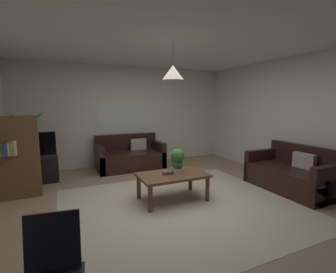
{
  "coord_description": "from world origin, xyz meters",
  "views": [
    {
      "loc": [
        -1.68,
        -3.38,
        1.61
      ],
      "look_at": [
        0.0,
        0.3,
        1.05
      ],
      "focal_mm": 25.71,
      "sensor_mm": 36.0,
      "label": 1
    }
  ],
  "objects": [
    {
      "name": "coffee_table",
      "position": [
        -0.01,
        0.1,
        0.38
      ],
      "size": [
        1.12,
        0.68,
        0.45
      ],
      "color": "brown",
      "rests_on": "ground"
    },
    {
      "name": "book_on_table_1",
      "position": [
        -0.1,
        0.13,
        0.48
      ],
      "size": [
        0.15,
        0.12,
        0.03
      ],
      "primitive_type": "cube",
      "rotation": [
        0.0,
        0.0,
        -0.15
      ],
      "color": "#99663F",
      "rests_on": "coffee_table"
    },
    {
      "name": "ceiling",
      "position": [
        0.0,
        0.0,
        2.57
      ],
      "size": [
        5.47,
        5.66,
        0.02
      ],
      "primitive_type": "cube",
      "color": "white"
    },
    {
      "name": "pendant_lamp",
      "position": [
        -0.01,
        0.1,
        2.08
      ],
      "size": [
        0.34,
        0.34,
        0.59
      ],
      "color": "black"
    },
    {
      "name": "potted_plant_on_table",
      "position": [
        0.09,
        0.13,
        0.67
      ],
      "size": [
        0.23,
        0.26,
        0.42
      ],
      "color": "beige",
      "rests_on": "coffee_table"
    },
    {
      "name": "wall_right",
      "position": [
        2.76,
        0.0,
        1.28
      ],
      "size": [
        0.06,
        5.66,
        2.56
      ],
      "primitive_type": "cube",
      "color": "silver",
      "rests_on": "ground"
    },
    {
      "name": "tv",
      "position": [
        -2.18,
        2.06,
        0.77
      ],
      "size": [
        0.86,
        0.16,
        0.53
      ],
      "color": "black",
      "rests_on": "tv_stand"
    },
    {
      "name": "rug",
      "position": [
        0.0,
        -0.2,
        0.0
      ],
      "size": [
        3.55,
        3.11,
        0.01
      ],
      "primitive_type": "cube",
      "color": "beige",
      "rests_on": "ground"
    },
    {
      "name": "couch_right_side",
      "position": [
        2.24,
        -0.39,
        0.27
      ],
      "size": [
        0.86,
        1.53,
        0.82
      ],
      "rotation": [
        0.0,
        0.0,
        -1.57
      ],
      "color": "black",
      "rests_on": "ground"
    },
    {
      "name": "tv_stand",
      "position": [
        -2.18,
        2.08,
        0.25
      ],
      "size": [
        0.9,
        0.44,
        0.5
      ],
      "primitive_type": "cube",
      "color": "black",
      "rests_on": "ground"
    },
    {
      "name": "couch_under_window",
      "position": [
        -0.11,
        2.34,
        0.27
      ],
      "size": [
        1.6,
        0.86,
        0.82
      ],
      "color": "black",
      "rests_on": "ground"
    },
    {
      "name": "bookshelf_corner",
      "position": [
        -2.37,
        1.29,
        0.71
      ],
      "size": [
        0.7,
        0.31,
        1.4
      ],
      "color": "brown",
      "rests_on": "ground"
    },
    {
      "name": "window_pane",
      "position": [
        -0.19,
        2.83,
        1.14
      ],
      "size": [
        1.19,
        0.01,
        0.93
      ],
      "primitive_type": "cube",
      "color": "white"
    },
    {
      "name": "floor",
      "position": [
        0.0,
        0.0,
        -0.01
      ],
      "size": [
        5.47,
        5.66,
        0.02
      ],
      "primitive_type": "cube",
      "color": "#9E8466",
      "rests_on": "ground"
    },
    {
      "name": "wall_back",
      "position": [
        0.0,
        2.86,
        1.28
      ],
      "size": [
        5.59,
        0.06,
        2.56
      ],
      "primitive_type": "cube",
      "color": "silver",
      "rests_on": "ground"
    },
    {
      "name": "book_on_table_0",
      "position": [
        -0.09,
        0.13,
        0.46
      ],
      "size": [
        0.16,
        0.1,
        0.02
      ],
      "primitive_type": "cube",
      "rotation": [
        0.0,
        0.0,
        0.12
      ],
      "color": "#2D4C8C",
      "rests_on": "coffee_table"
    },
    {
      "name": "remote_on_table_0",
      "position": [
        0.06,
        0.14,
        0.46
      ],
      "size": [
        0.17,
        0.1,
        0.02
      ],
      "primitive_type": "cube",
      "rotation": [
        0.0,
        0.0,
        5.04
      ],
      "color": "black",
      "rests_on": "coffee_table"
    },
    {
      "name": "potted_palm_corner",
      "position": [
        -2.26,
        2.49,
        0.63
      ],
      "size": [
        0.8,
        0.78,
        1.49
      ],
      "color": "#4C4C51",
      "rests_on": "ground"
    }
  ]
}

